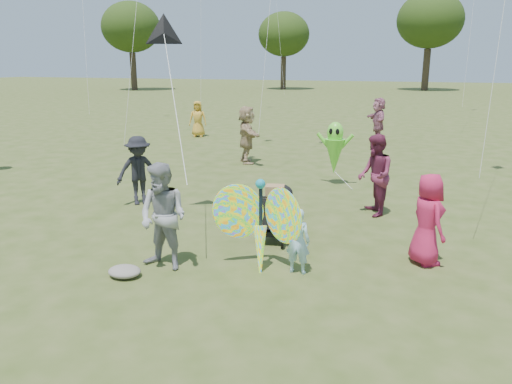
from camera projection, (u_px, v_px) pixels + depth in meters
ground at (237, 287)px, 7.57m from camera, size 160.00×160.00×0.00m
child_girl at (298, 241)px, 7.94m from camera, size 0.40×0.26×1.09m
adult_man at (163, 217)px, 8.05m from camera, size 0.95×0.79×1.77m
grey_bag at (124, 271)px, 7.91m from camera, size 0.54×0.44×0.17m
crowd_a at (428, 219)px, 8.27m from camera, size 0.82×0.90×1.55m
crowd_b at (139, 171)px, 11.75m from camera, size 1.19×1.16×1.63m
crowd_d at (247, 135)px, 16.51m from camera, size 1.36×1.81×1.90m
crowd_e at (375, 175)px, 10.89m from camera, size 0.93×1.05×1.80m
crowd_g at (198, 119)px, 22.32m from camera, size 0.89×0.71×1.60m
crowd_j at (378, 120)px, 20.71m from camera, size 1.16×1.80×1.86m
jogging_stroller at (276, 209)px, 9.43m from camera, size 0.62×1.10×1.09m
butterfly_kite at (260, 225)px, 8.07m from camera, size 1.74×0.75×1.71m
delta_kite_rig at (164, 35)px, 9.87m from camera, size 2.04×2.66×2.84m
alien_kite at (335, 150)px, 13.54m from camera, size 1.12×0.69×1.74m
tree_line at (448, 21)px, 45.84m from camera, size 91.78×33.60×10.79m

